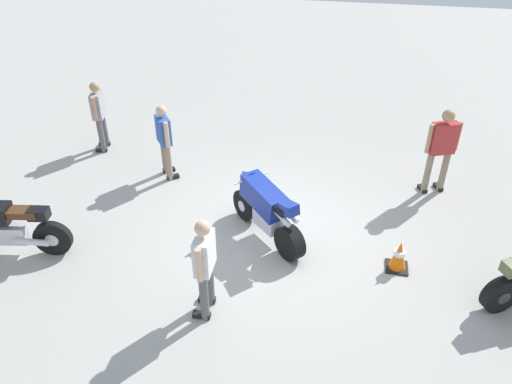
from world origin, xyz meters
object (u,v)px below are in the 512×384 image
at_px(motorcycle_blue_sportbike, 266,209).
at_px(traffic_cone, 399,256).
at_px(person_in_gray_shirt, 99,112).
at_px(person_in_red_shirt, 442,146).
at_px(person_in_blue_shirt, 164,138).
at_px(person_in_white_shirt, 205,263).
at_px(motorcycle_black_cruiser, 8,228).

height_order(motorcycle_blue_sportbike, traffic_cone, motorcycle_blue_sportbike).
distance_m(person_in_gray_shirt, person_in_red_shirt, 7.40).
bearing_deg(person_in_blue_shirt, person_in_red_shirt, -30.59).
bearing_deg(traffic_cone, motorcycle_blue_sportbike, -10.01).
xyz_separation_m(person_in_red_shirt, traffic_cone, (0.78, 2.55, -0.78)).
bearing_deg(person_in_blue_shirt, person_in_white_shirt, -97.30).
bearing_deg(person_in_gray_shirt, motorcycle_blue_sportbike, 136.58).
bearing_deg(person_in_gray_shirt, motorcycle_black_cruiser, 80.39).
distance_m(person_in_gray_shirt, person_in_blue_shirt, 2.10).
xyz_separation_m(person_in_white_shirt, person_in_blue_shirt, (1.94, -3.56, -0.01)).
relative_size(person_in_gray_shirt, traffic_cone, 3.08).
bearing_deg(person_in_blue_shirt, motorcycle_blue_sportbike, -69.79).
distance_m(motorcycle_black_cruiser, person_in_red_shirt, 7.97).
bearing_deg(motorcycle_black_cruiser, traffic_cone, 177.93).
bearing_deg(person_in_white_shirt, motorcycle_blue_sportbike, -107.13).
relative_size(person_in_white_shirt, person_in_gray_shirt, 0.99).
relative_size(motorcycle_blue_sportbike, person_in_blue_shirt, 0.96).
relative_size(motorcycle_blue_sportbike, person_in_white_shirt, 0.95).
relative_size(motorcycle_blue_sportbike, person_in_gray_shirt, 0.94).
bearing_deg(traffic_cone, person_in_gray_shirt, -23.91).
height_order(person_in_blue_shirt, traffic_cone, person_in_blue_shirt).
distance_m(person_in_white_shirt, person_in_red_shirt, 5.40).
distance_m(person_in_blue_shirt, traffic_cone, 5.18).
distance_m(motorcycle_blue_sportbike, person_in_gray_shirt, 5.04).
xyz_separation_m(person_in_white_shirt, person_in_red_shirt, (-3.55, -4.07, 0.12)).
relative_size(motorcycle_black_cruiser, person_in_blue_shirt, 1.29).
distance_m(motorcycle_blue_sportbike, person_in_red_shirt, 3.76).
height_order(motorcycle_blue_sportbike, person_in_red_shirt, person_in_red_shirt).
relative_size(person_in_white_shirt, traffic_cone, 3.05).
distance_m(person_in_red_shirt, person_in_blue_shirt, 5.52).
height_order(motorcycle_black_cruiser, person_in_white_shirt, person_in_white_shirt).
xyz_separation_m(motorcycle_black_cruiser, person_in_white_shirt, (-3.60, 0.59, 0.39)).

